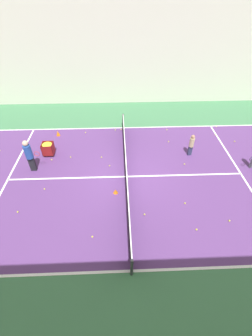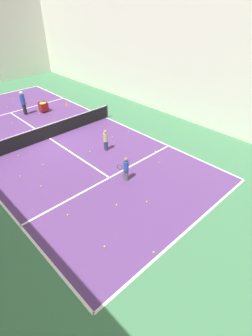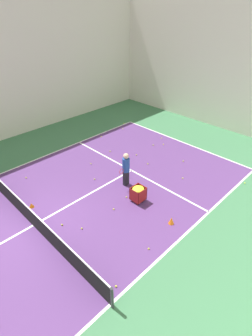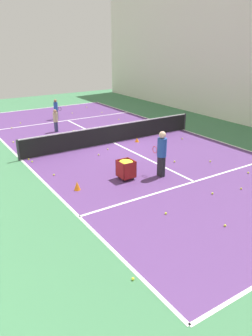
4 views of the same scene
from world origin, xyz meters
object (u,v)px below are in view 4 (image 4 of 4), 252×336
tennis_net (114,133)px  coach_at_net (162,151)px  training_cone_1 (77,186)px  training_cone_0 (137,140)px  player_near_baseline (56,108)px  child_midcourt (55,119)px  ball_cart (126,166)px

tennis_net → coach_at_net: coach_at_net is taller
coach_at_net → training_cone_1: size_ratio=5.61×
training_cone_0 → coach_at_net: bearing=66.9°
player_near_baseline → coach_at_net: size_ratio=0.74×
child_midcourt → ball_cart: 7.95m
tennis_net → coach_at_net: bearing=81.5°
ball_cart → training_cone_1: bearing=-3.2°
child_midcourt → training_cone_1: size_ratio=4.05×
player_near_baseline → training_cone_1: 11.40m
ball_cart → training_cone_1: (2.01, -0.11, -0.38)m
training_cone_0 → training_cone_1: 6.29m
ball_cart → child_midcourt: bearing=-92.4°
tennis_net → child_midcourt: child_midcourt is taller
child_midcourt → coach_at_net: bearing=-0.5°
tennis_net → child_midcourt: bearing=-65.2°
training_cone_0 → player_near_baseline: bearing=-77.6°
child_midcourt → training_cone_0: bearing=26.5°
coach_at_net → child_midcourt: bearing=6.1°
coach_at_net → tennis_net: bearing=-8.9°
coach_at_net → training_cone_1: 3.48m
ball_cart → training_cone_0: 4.90m
player_near_baseline → coach_at_net: coach_at_net is taller
tennis_net → child_midcourt: 4.04m
child_midcourt → ball_cart: child_midcourt is taller
coach_at_net → child_midcourt: size_ratio=1.38×
child_midcourt → tennis_net: bearing=17.7°
ball_cart → training_cone_1: 2.05m
coach_at_net → child_midcourt: coach_at_net is taller
player_near_baseline → ball_cart: (1.54, 10.93, -0.22)m
ball_cart → tennis_net: bearing=-115.2°
coach_at_net → ball_cart: 1.49m
coach_at_net → ball_cart: size_ratio=2.37×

